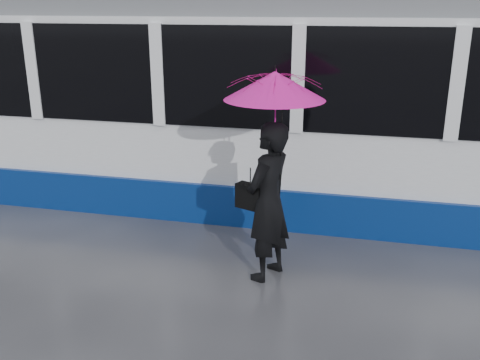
# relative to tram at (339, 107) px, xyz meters

# --- Properties ---
(ground) EXTENTS (90.00, 90.00, 0.00)m
(ground) POSITION_rel_tram_xyz_m (-1.99, -2.50, -1.64)
(ground) COLOR #2E2F34
(ground) RESTS_ON ground
(rails) EXTENTS (34.00, 1.51, 0.02)m
(rails) POSITION_rel_tram_xyz_m (-1.99, -0.00, -1.63)
(rails) COLOR #3F3D38
(rails) RESTS_ON ground
(tram) EXTENTS (26.00, 2.56, 3.35)m
(tram) POSITION_rel_tram_xyz_m (0.00, 0.00, 0.00)
(tram) COLOR white
(tram) RESTS_ON ground
(woman) EXTENTS (0.69, 0.82, 1.92)m
(woman) POSITION_rel_tram_xyz_m (-0.62, -2.63, -0.68)
(woman) COLOR black
(woman) RESTS_ON ground
(umbrella) EXTENTS (1.47, 1.47, 1.30)m
(umbrella) POSITION_rel_tram_xyz_m (-0.57, -2.63, 0.47)
(umbrella) COLOR #E01271
(umbrella) RESTS_ON ground
(handbag) EXTENTS (0.37, 0.27, 0.48)m
(handbag) POSITION_rel_tram_xyz_m (-0.84, -2.61, -0.63)
(handbag) COLOR black
(handbag) RESTS_ON ground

